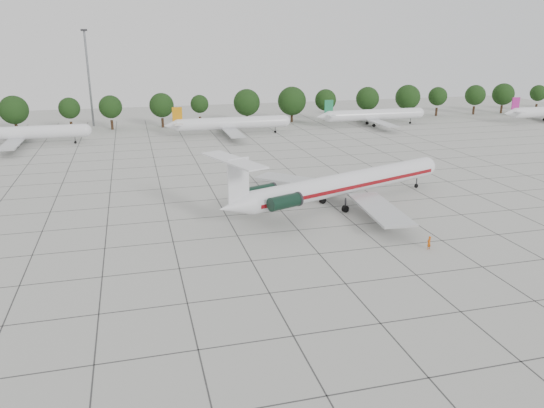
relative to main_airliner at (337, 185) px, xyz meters
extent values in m
plane|color=#B3B3AB|center=(-8.39, -7.83, -3.37)|extent=(260.00, 260.00, 0.00)
cube|color=#383838|center=(-8.39, 7.17, -3.36)|extent=(170.00, 170.00, 0.02)
cylinder|color=silver|center=(2.12, 0.79, -0.03)|extent=(33.29, 14.94, 3.15)
sphere|color=silver|center=(18.21, 6.78, -0.03)|extent=(3.15, 3.15, 3.15)
cone|color=silver|center=(-16.21, -6.04, -0.03)|extent=(5.57, 4.62, 3.15)
cube|color=maroon|center=(1.56, 2.28, -0.27)|extent=(31.31, 11.71, 0.52)
cube|color=maroon|center=(2.68, -0.70, -0.27)|extent=(31.31, 11.71, 0.52)
cube|color=#B7BABC|center=(-3.11, 8.00, -1.32)|extent=(13.28, 13.17, 0.29)
cube|color=#B7BABC|center=(2.88, -8.09, -1.32)|extent=(5.52, 14.62, 0.29)
cube|color=black|center=(-11.59, -2.03, 0.26)|extent=(2.40, 1.89, 0.24)
cylinder|color=black|center=(-11.83, -1.40, 0.26)|extent=(4.92, 3.30, 1.81)
cube|color=black|center=(-10.09, -6.05, 0.26)|extent=(2.40, 1.89, 0.24)
cylinder|color=black|center=(-9.86, -6.68, 0.26)|extent=(4.92, 3.30, 1.81)
cube|color=silver|center=(-15.76, -5.87, 3.31)|extent=(2.95, 1.32, 5.72)
cube|color=silver|center=(-16.39, -6.10, 5.98)|extent=(6.68, 11.73, 0.21)
cylinder|color=black|center=(16.42, 6.12, -2.46)|extent=(0.25, 0.25, 1.81)
cylinder|color=black|center=(16.42, 6.12, -3.04)|extent=(0.72, 0.48, 0.67)
cylinder|color=black|center=(-1.43, 2.12, -2.13)|extent=(0.29, 0.29, 1.72)
cylinder|color=black|center=(-1.43, 2.12, -2.89)|extent=(1.09, 0.87, 0.95)
cylinder|color=black|center=(0.30, -2.53, -2.13)|extent=(0.29, 0.29, 1.72)
cylinder|color=black|center=(0.30, -2.53, -2.89)|extent=(1.09, 0.87, 0.95)
imported|color=#C04D0B|center=(4.56, -17.84, -2.55)|extent=(0.69, 0.57, 1.63)
cylinder|color=silver|center=(-52.36, 59.76, -0.37)|extent=(27.20, 3.00, 3.00)
cube|color=#B7BABC|center=(-53.36, 59.76, -1.57)|extent=(3.50, 27.20, 0.25)
cylinder|color=black|center=(-53.36, 61.96, -2.97)|extent=(0.80, 0.45, 0.80)
cylinder|color=black|center=(-53.36, 57.56, -2.97)|extent=(0.80, 0.45, 0.80)
cylinder|color=silver|center=(-3.93, 61.26, -0.37)|extent=(27.20, 3.00, 3.00)
cube|color=#B7BABC|center=(-4.93, 61.26, -1.57)|extent=(3.50, 27.20, 0.25)
cube|color=#CA7C0B|center=(-17.37, 61.26, 2.23)|extent=(2.40, 0.25, 3.60)
cylinder|color=black|center=(-4.93, 63.46, -2.97)|extent=(0.80, 0.45, 0.80)
cylinder|color=black|center=(-4.93, 59.06, -2.97)|extent=(0.80, 0.45, 0.80)
cylinder|color=silver|center=(36.74, 65.48, -0.37)|extent=(27.20, 3.00, 3.00)
cube|color=#B7BABC|center=(35.74, 65.48, -1.57)|extent=(3.50, 27.20, 0.25)
cube|color=#187045|center=(23.30, 65.48, 2.23)|extent=(2.40, 0.25, 3.60)
cylinder|color=black|center=(35.74, 67.68, -2.97)|extent=(0.80, 0.45, 0.80)
cylinder|color=black|center=(35.74, 63.28, -2.97)|extent=(0.80, 0.45, 0.80)
cube|color=#A11D77|center=(76.13, 58.10, 2.23)|extent=(2.40, 0.25, 3.60)
cylinder|color=black|center=(88.57, 60.30, -2.97)|extent=(0.80, 0.45, 0.80)
cylinder|color=#332114|center=(-56.65, 77.17, -2.12)|extent=(0.70, 0.70, 2.50)
sphere|color=black|center=(-56.65, 77.17, 2.63)|extent=(7.15, 7.15, 7.15)
cylinder|color=#332114|center=(-43.46, 77.17, -2.12)|extent=(0.70, 0.70, 2.50)
sphere|color=black|center=(-43.46, 77.17, 2.63)|extent=(5.43, 5.43, 5.43)
cylinder|color=#332114|center=(-33.27, 77.17, -2.12)|extent=(0.70, 0.70, 2.50)
sphere|color=black|center=(-33.27, 77.17, 2.63)|extent=(5.99, 5.99, 5.99)
cylinder|color=#332114|center=(-20.08, 77.17, -2.12)|extent=(0.70, 0.70, 2.50)
sphere|color=black|center=(-20.08, 77.17, 2.63)|extent=(6.50, 6.50, 6.50)
cylinder|color=#332114|center=(-9.89, 77.17, -2.12)|extent=(0.70, 0.70, 2.50)
sphere|color=black|center=(-9.89, 77.17, 2.63)|extent=(4.93, 4.93, 4.93)
cylinder|color=#332114|center=(3.30, 77.17, -2.12)|extent=(0.70, 0.70, 2.50)
sphere|color=black|center=(3.30, 77.17, 2.63)|extent=(7.40, 7.40, 7.40)
cylinder|color=#332114|center=(16.49, 77.17, -2.12)|extent=(0.70, 0.70, 2.50)
sphere|color=black|center=(16.49, 77.17, 2.63)|extent=(8.08, 8.08, 8.08)
cylinder|color=#332114|center=(26.68, 77.17, -2.12)|extent=(0.70, 0.70, 2.50)
sphere|color=black|center=(26.68, 77.17, 2.63)|extent=(6.17, 6.17, 6.17)
cylinder|color=#332114|center=(39.87, 77.17, -2.12)|extent=(0.70, 0.70, 2.50)
sphere|color=black|center=(39.87, 77.17, 2.63)|extent=(6.82, 6.82, 6.82)
cylinder|color=#332114|center=(53.06, 77.17, -2.12)|extent=(0.70, 0.70, 2.50)
sphere|color=black|center=(53.06, 77.17, 2.63)|extent=(7.44, 7.44, 7.44)
cylinder|color=#332114|center=(63.25, 77.17, -2.12)|extent=(0.70, 0.70, 2.50)
sphere|color=black|center=(63.25, 77.17, 2.63)|extent=(5.66, 5.66, 5.66)
cylinder|color=#332114|center=(76.44, 77.17, -2.12)|extent=(0.70, 0.70, 2.50)
sphere|color=black|center=(76.44, 77.17, 2.63)|extent=(6.25, 6.25, 6.25)
cylinder|color=#332114|center=(86.63, 77.17, -2.12)|extent=(0.70, 0.70, 2.50)
sphere|color=black|center=(86.63, 77.17, 2.63)|extent=(6.79, 6.79, 6.79)
cylinder|color=#332114|center=(99.82, 77.17, -2.12)|extent=(0.70, 0.70, 2.50)
sphere|color=black|center=(99.82, 77.17, 2.63)|extent=(5.16, 5.16, 5.16)
cylinder|color=slate|center=(-38.39, 84.17, 9.13)|extent=(0.56, 0.56, 25.00)
cube|color=black|center=(-38.39, 84.17, 21.83)|extent=(1.60, 1.60, 0.50)
camera|label=1|loc=(-28.10, -69.04, 20.82)|focal=35.00mm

